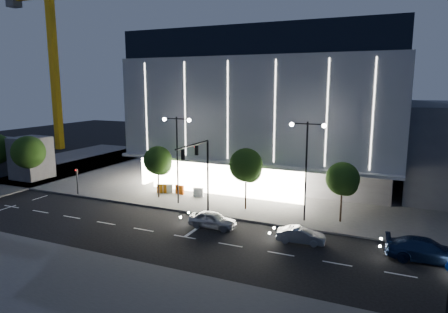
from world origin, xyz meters
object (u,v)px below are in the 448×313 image
Objects in this scene: tower_crane at (56,38)px; car_second at (301,235)px; street_lamp_west at (177,147)px; barrier_a at (162,188)px; tree_right at (343,180)px; car_third at (426,250)px; barrier_c at (180,190)px; tree_left at (158,162)px; street_lamp_east at (306,157)px; barrier_d at (198,192)px; barrier_b at (168,189)px; ped_signal_far at (77,179)px; tree_mid at (246,167)px; car_lead at (212,220)px; traffic_mast at (201,164)px.

car_second is (51.76, -26.92, -19.90)m from tower_crane.
barrier_a is (-3.66, 2.66, -5.31)m from street_lamp_west.
barrier_a is at bearing 175.24° from tree_right.
car_third is 25.33m from barrier_c.
tower_crane reaches higher than tree_left.
barrier_c is (-14.61, 3.06, -5.31)m from street_lamp_east.
car_second is at bearing -40.76° from barrier_d.
car_third is at bearing -93.39° from car_second.
tower_crane is 44.45m from barrier_b.
ped_signal_far is at bearing 81.06° from car_third.
barrier_a is at bearing 171.27° from tree_mid.
barrier_d is (38.75, -19.14, -19.86)m from tower_crane.
tree_mid reaches higher than car_lead.
street_lamp_west reaches higher than barrier_c.
car_third is at bearing -38.88° from barrier_b.
tree_mid is (3.03, 3.68, -0.69)m from traffic_mast.
tree_mid is at bearing -33.35° from barrier_b.
barrier_b is at bearing -163.32° from barrier_c.
traffic_mast is 1.15× the size of tree_mid.
tower_crane is 47.56m from barrier_d.
barrier_b is at bearing 169.79° from street_lamp_east.
barrier_d is at bearing -23.26° from barrier_b.
tree_left is 3.82m from barrier_a.
tower_crane reaches higher than street_lamp_west.
tree_left is (9.03, 2.52, 2.15)m from ped_signal_far.
car_second is at bearing -27.48° from tower_crane.
barrier_b and barrier_d have the same top height.
barrier_c is at bearing 68.67° from car_third.
traffic_mast is 4.82m from tree_mid.
tree_right reaches higher than barrier_a.
barrier_a is (-26.23, 7.14, -0.13)m from car_third.
ped_signal_far is 34.71m from car_third.
traffic_mast is at bearing -129.42° from tree_mid.
ped_signal_far reaches higher than barrier_a.
traffic_mast is 0.79× the size of street_lamp_west.
car_third is (8.73, 0.44, 0.17)m from car_second.
tree_mid is 6.79m from car_lead.
tree_right is 19.44m from barrier_b.
tree_right is at bearing -21.25° from tower_crane.
tower_crane is (-50.92, 22.00, 14.55)m from street_lamp_east.
street_lamp_west is at bearing -50.77° from barrier_a.
barrier_d is at bearing 18.79° from ped_signal_far.
car_second is (13.84, -4.92, -5.35)m from street_lamp_west.
tree_mid is 9.01m from tree_right.
ped_signal_far is 18.42m from car_lead.
car_second is (0.84, -4.92, -5.35)m from street_lamp_east.
ped_signal_far is at bearing -172.87° from street_lamp_west.
tower_crane is (-37.92, 22.00, 14.55)m from street_lamp_west.
street_lamp_east is 8.18× the size of barrier_a.
traffic_mast reaches higher than tree_right.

